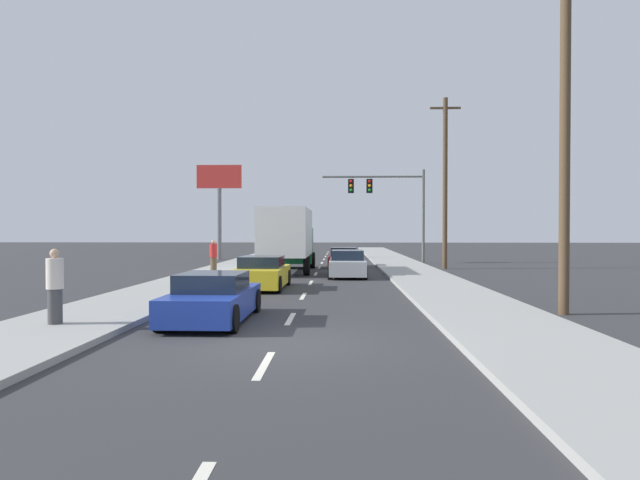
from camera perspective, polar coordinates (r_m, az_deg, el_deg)
The scene contains 15 objects.
ground_plane at distance 36.38m, azimuth 0.03°, elevation -2.61°, with size 140.00×140.00×0.00m, color #333335.
sidewalk_right at distance 31.60m, azimuth 9.06°, elevation -3.04°, with size 3.16×80.00×0.14m, color #9E9E99.
sidewalk_left at distance 32.01m, azimuth -9.52°, elevation -2.99°, with size 3.16×80.00×0.14m, color #9E9E99.
lane_markings at distance 32.07m, azimuth -0.24°, elevation -3.09°, with size 0.14×57.00×0.01m.
box_truck at distance 30.89m, azimuth -3.24°, elevation 0.38°, with size 2.64×8.53×3.41m.
car_yellow at distance 22.17m, azimuth -5.88°, elevation -3.40°, with size 1.95×4.20×1.27m.
car_blue at distance 14.44m, azimuth -10.76°, elevation -5.88°, with size 1.89×4.29×1.22m.
car_red at distance 34.94m, azimuth 2.41°, elevation -1.85°, with size 1.91×4.11×1.23m.
car_silver at distance 27.88m, azimuth 2.77°, elevation -2.48°, with size 1.85×4.68×1.31m.
traffic_signal_mast at distance 39.57m, azimuth 6.17°, elevation 4.68°, with size 7.10×0.69×6.50m.
utility_pole_near at distance 16.89m, azimuth 23.48°, elevation 11.49°, with size 1.80×0.28×10.48m.
utility_pole_mid at distance 34.33m, azimuth 12.51°, elevation 5.82°, with size 1.80×0.28×10.10m.
roadside_billboard at distance 45.04m, azimuth -10.14°, elevation 4.61°, with size 3.51×0.36×7.39m.
pedestrian_near_corner at distance 14.29m, azimuth -25.17°, elevation -4.26°, with size 0.38×0.38×1.72m.
pedestrian_mid_block at distance 29.11m, azimuth -10.69°, elevation -1.62°, with size 0.38×0.38×1.66m.
Camera 1 is at (1.28, -11.28, 2.28)m, focal length 31.72 mm.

